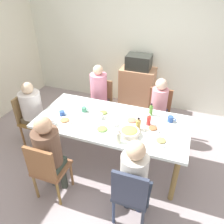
{
  "coord_description": "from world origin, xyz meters",
  "views": [
    {
      "loc": [
        0.87,
        -2.43,
        2.58
      ],
      "look_at": [
        0.0,
        0.0,
        0.92
      ],
      "focal_mm": 35.72,
      "sensor_mm": 36.0,
      "label": 1
    }
  ],
  "objects_px": {
    "dining_table": "(112,125)",
    "bottle_2": "(149,120)",
    "person_2": "(99,93)",
    "plate_3": "(103,113)",
    "bowl_0": "(129,132)",
    "chair_3": "(30,117)",
    "cup_5": "(84,109)",
    "person_1": "(134,175)",
    "cup_4": "(113,123)",
    "plate_4": "(65,121)",
    "person_4": "(159,106)",
    "chair_2": "(101,101)",
    "cup_3": "(62,113)",
    "side_cabinet": "(137,89)",
    "plate_2": "(153,129)",
    "bottle_1": "(119,137)",
    "plate_0": "(161,141)",
    "chair_0": "(47,168)",
    "bottle_3": "(151,110)",
    "cup_2": "(171,119)",
    "chair_4": "(158,112)",
    "plate_5": "(132,121)",
    "cup_1": "(51,122)",
    "cup_0": "(100,116)",
    "microwave": "(139,62)",
    "person_0": "(49,150)",
    "bottle_0": "(138,124)",
    "person_3": "(32,108)",
    "plate_1": "(102,130)"
  },
  "relations": [
    {
      "from": "chair_4",
      "to": "bottle_3",
      "type": "distance_m",
      "value": 0.65
    },
    {
      "from": "person_2",
      "to": "plate_3",
      "type": "height_order",
      "value": "person_2"
    },
    {
      "from": "person_1",
      "to": "bottle_2",
      "type": "bearing_deg",
      "value": 92.05
    },
    {
      "from": "chair_0",
      "to": "cup_2",
      "type": "bearing_deg",
      "value": 41.0
    },
    {
      "from": "bottle_2",
      "to": "side_cabinet",
      "type": "xyz_separation_m",
      "value": [
        -0.55,
        1.65,
        -0.41
      ]
    },
    {
      "from": "cup_5",
      "to": "side_cabinet",
      "type": "bearing_deg",
      "value": 75.25
    },
    {
      "from": "plate_1",
      "to": "plate_2",
      "type": "bearing_deg",
      "value": 21.23
    },
    {
      "from": "plate_4",
      "to": "person_4",
      "type": "bearing_deg",
      "value": 41.46
    },
    {
      "from": "person_1",
      "to": "plate_0",
      "type": "xyz_separation_m",
      "value": [
        0.19,
        0.56,
        0.08
      ]
    },
    {
      "from": "bottle_1",
      "to": "cup_0",
      "type": "bearing_deg",
      "value": 135.17
    },
    {
      "from": "person_1",
      "to": "cup_4",
      "type": "height_order",
      "value": "person_1"
    },
    {
      "from": "dining_table",
      "to": "bottle_1",
      "type": "xyz_separation_m",
      "value": [
        0.23,
        -0.41,
        0.16
      ]
    },
    {
      "from": "person_3",
      "to": "plate_2",
      "type": "relative_size",
      "value": 5.44
    },
    {
      "from": "person_4",
      "to": "cup_2",
      "type": "relative_size",
      "value": 9.89
    },
    {
      "from": "chair_0",
      "to": "plate_4",
      "type": "distance_m",
      "value": 0.71
    },
    {
      "from": "person_0",
      "to": "cup_0",
      "type": "relative_size",
      "value": 9.96
    },
    {
      "from": "chair_0",
      "to": "cup_2",
      "type": "distance_m",
      "value": 1.77
    },
    {
      "from": "bottle_0",
      "to": "microwave",
      "type": "bearing_deg",
      "value": 103.93
    },
    {
      "from": "person_3",
      "to": "cup_3",
      "type": "height_order",
      "value": "person_3"
    },
    {
      "from": "person_1",
      "to": "plate_0",
      "type": "height_order",
      "value": "person_1"
    },
    {
      "from": "person_2",
      "to": "cup_5",
      "type": "bearing_deg",
      "value": -85.31
    },
    {
      "from": "chair_4",
      "to": "cup_2",
      "type": "height_order",
      "value": "chair_4"
    },
    {
      "from": "chair_0",
      "to": "bottle_3",
      "type": "distance_m",
      "value": 1.62
    },
    {
      "from": "microwave",
      "to": "person_4",
      "type": "bearing_deg",
      "value": -57.83
    },
    {
      "from": "plate_4",
      "to": "cup_1",
      "type": "relative_size",
      "value": 1.87
    },
    {
      "from": "person_1",
      "to": "plate_4",
      "type": "bearing_deg",
      "value": 154.5
    },
    {
      "from": "chair_2",
      "to": "cup_3",
      "type": "relative_size",
      "value": 8.02
    },
    {
      "from": "chair_0",
      "to": "plate_0",
      "type": "xyz_separation_m",
      "value": [
        1.26,
        0.66,
        0.27
      ]
    },
    {
      "from": "plate_0",
      "to": "cup_5",
      "type": "relative_size",
      "value": 1.97
    },
    {
      "from": "plate_2",
      "to": "cup_0",
      "type": "relative_size",
      "value": 1.72
    },
    {
      "from": "plate_2",
      "to": "plate_4",
      "type": "height_order",
      "value": "same"
    },
    {
      "from": "dining_table",
      "to": "person_0",
      "type": "distance_m",
      "value": 0.96
    },
    {
      "from": "person_2",
      "to": "person_4",
      "type": "relative_size",
      "value": 1.07
    },
    {
      "from": "person_1",
      "to": "plate_3",
      "type": "height_order",
      "value": "person_1"
    },
    {
      "from": "chair_3",
      "to": "plate_0",
      "type": "xyz_separation_m",
      "value": [
        2.17,
        -0.22,
        0.27
      ]
    },
    {
      "from": "dining_table",
      "to": "chair_0",
      "type": "bearing_deg",
      "value": -121.28
    },
    {
      "from": "chair_4",
      "to": "microwave",
      "type": "relative_size",
      "value": 1.88
    },
    {
      "from": "plate_3",
      "to": "bowl_0",
      "type": "bearing_deg",
      "value": -35.23
    },
    {
      "from": "microwave",
      "to": "cup_2",
      "type": "bearing_deg",
      "value": -60.33
    },
    {
      "from": "chair_3",
      "to": "cup_5",
      "type": "bearing_deg",
      "value": 5.58
    },
    {
      "from": "cup_0",
      "to": "person_1",
      "type": "bearing_deg",
      "value": -47.85
    },
    {
      "from": "bottle_1",
      "to": "chair_3",
      "type": "bearing_deg",
      "value": 166.37
    },
    {
      "from": "person_0",
      "to": "cup_2",
      "type": "bearing_deg",
      "value": 38.7
    },
    {
      "from": "plate_3",
      "to": "side_cabinet",
      "type": "relative_size",
      "value": 0.23
    },
    {
      "from": "person_2",
      "to": "plate_3",
      "type": "relative_size",
      "value": 6.05
    },
    {
      "from": "chair_4",
      "to": "chair_2",
      "type": "bearing_deg",
      "value": 180.0
    },
    {
      "from": "cup_3",
      "to": "microwave",
      "type": "xyz_separation_m",
      "value": [
        0.68,
        1.83,
        0.23
      ]
    },
    {
      "from": "dining_table",
      "to": "bottle_2",
      "type": "relative_size",
      "value": 11.78
    },
    {
      "from": "side_cabinet",
      "to": "bottle_2",
      "type": "bearing_deg",
      "value": -71.42
    },
    {
      "from": "chair_4",
      "to": "plate_5",
      "type": "bearing_deg",
      "value": -108.46
    }
  ]
}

